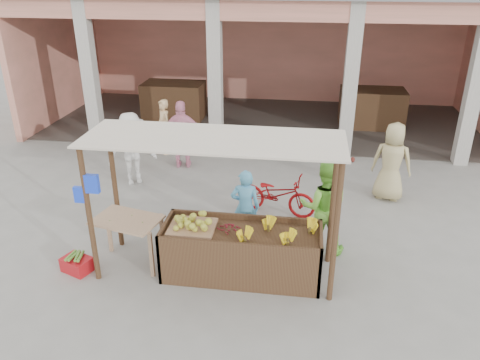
% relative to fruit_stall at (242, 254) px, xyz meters
% --- Properties ---
extents(ground, '(60.00, 60.00, 0.00)m').
position_rel_fruit_stall_xyz_m(ground, '(-0.50, 0.00, -0.40)').
color(ground, gray).
rests_on(ground, ground).
extents(market_building, '(14.40, 6.40, 4.20)m').
position_rel_fruit_stall_xyz_m(market_building, '(-0.45, 8.93, 2.30)').
color(market_building, '#EC907B').
rests_on(market_building, ground).
extents(fruit_stall, '(2.60, 0.95, 0.80)m').
position_rel_fruit_stall_xyz_m(fruit_stall, '(0.00, 0.00, 0.00)').
color(fruit_stall, '#503820').
rests_on(fruit_stall, ground).
extents(stall_awning, '(4.09, 1.35, 2.39)m').
position_rel_fruit_stall_xyz_m(stall_awning, '(-0.51, 0.06, 1.58)').
color(stall_awning, '#503820').
rests_on(stall_awning, ground).
extents(banana_heap, '(1.14, 0.62, 0.21)m').
position_rel_fruit_stall_xyz_m(banana_heap, '(0.56, -0.05, 0.50)').
color(banana_heap, yellow).
rests_on(banana_heap, fruit_stall).
extents(melon_tray, '(0.75, 0.65, 0.20)m').
position_rel_fruit_stall_xyz_m(melon_tray, '(-0.82, 0.02, 0.49)').
color(melon_tray, '#A67A56').
rests_on(melon_tray, fruit_stall).
extents(berry_heap, '(0.41, 0.33, 0.13)m').
position_rel_fruit_stall_xyz_m(berry_heap, '(-0.21, 0.04, 0.46)').
color(berry_heap, maroon).
rests_on(berry_heap, fruit_stall).
extents(side_table, '(1.23, 0.96, 0.88)m').
position_rel_fruit_stall_xyz_m(side_table, '(-1.96, 0.05, 0.34)').
color(side_table, tan).
rests_on(side_table, ground).
extents(papaya_pile, '(0.71, 0.41, 0.20)m').
position_rel_fruit_stall_xyz_m(papaya_pile, '(-1.96, 0.05, 0.58)').
color(papaya_pile, '#3E852B').
rests_on(papaya_pile, side_table).
extents(red_crate, '(0.57, 0.50, 0.25)m').
position_rel_fruit_stall_xyz_m(red_crate, '(-2.79, -0.30, -0.28)').
color(red_crate, '#B21319').
rests_on(red_crate, ground).
extents(plantain_bundle, '(0.40, 0.28, 0.08)m').
position_rel_fruit_stall_xyz_m(plantain_bundle, '(-2.79, -0.30, -0.11)').
color(plantain_bundle, '#5C8D33').
rests_on(plantain_bundle, red_crate).
extents(produce_sacks, '(0.76, 0.47, 0.57)m').
position_rel_fruit_stall_xyz_m(produce_sacks, '(2.06, 5.29, -0.11)').
color(produce_sacks, maroon).
rests_on(produce_sacks, ground).
extents(vendor_blue, '(0.62, 0.47, 1.57)m').
position_rel_fruit_stall_xyz_m(vendor_blue, '(-0.08, 1.01, 0.38)').
color(vendor_blue, '#53A7D4').
rests_on(vendor_blue, ground).
extents(vendor_green, '(0.89, 0.52, 1.85)m').
position_rel_fruit_stall_xyz_m(vendor_green, '(1.33, 0.96, 0.53)').
color(vendor_green, '#86DD4A').
rests_on(vendor_green, ground).
extents(motorcycle, '(1.00, 1.83, 0.91)m').
position_rel_fruit_stall_xyz_m(motorcycle, '(0.42, 2.23, 0.05)').
color(motorcycle, maroon).
rests_on(motorcycle, ground).
extents(shopper_a, '(1.34, 1.13, 1.87)m').
position_rel_fruit_stall_xyz_m(shopper_a, '(-3.04, 3.24, 0.54)').
color(shopper_a, silver).
rests_on(shopper_a, ground).
extents(shopper_b, '(1.16, 0.74, 1.85)m').
position_rel_fruit_stall_xyz_m(shopper_b, '(-2.13, 4.39, 0.53)').
color(shopper_b, pink).
rests_on(shopper_b, ground).
extents(shopper_c, '(1.06, 0.84, 1.94)m').
position_rel_fruit_stall_xyz_m(shopper_c, '(2.83, 3.28, 0.57)').
color(shopper_c, tan).
rests_on(shopper_c, ground).
extents(shopper_e, '(0.72, 0.73, 1.57)m').
position_rel_fruit_stall_xyz_m(shopper_e, '(-2.88, 5.26, 0.39)').
color(shopper_e, '#E2B67D').
rests_on(shopper_e, ground).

